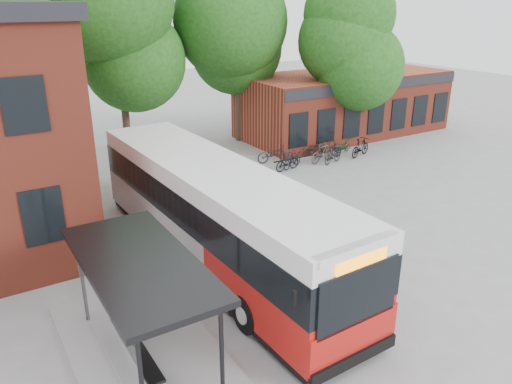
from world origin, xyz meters
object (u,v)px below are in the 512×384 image
city_bus (216,216)px  bicycle_2 (292,160)px  bicycle_4 (314,148)px  bicycle_5 (333,155)px  bicycle_1 (287,162)px  bicycle_7 (360,147)px  bus_shelter (144,311)px  bicycle_3 (322,153)px  bicycle_extra_0 (342,146)px  bicycle_6 (327,150)px  bicycle_0 (274,154)px

city_bus → bicycle_2: 10.86m
city_bus → bicycle_4: bearing=35.7°
bicycle_2 → bicycle_5: 2.44m
bicycle_1 → bicycle_7: size_ratio=0.88×
city_bus → bicycle_1: bearing=39.2°
bus_shelter → city_bus: bearing=43.1°
bicycle_3 → bicycle_extra_0: bicycle_3 is taller
bus_shelter → bicycle_3: bearing=36.7°
bus_shelter → bicycle_extra_0: size_ratio=4.46×
bicycle_6 → bus_shelter: bearing=150.2°
bicycle_1 → bicycle_7: bicycle_7 is taller
bicycle_2 → bicycle_4: bicycle_4 is taller
bicycle_5 → bus_shelter: bearing=109.0°
bicycle_1 → bicycle_extra_0: bicycle_1 is taller
bicycle_1 → bicycle_4: bearing=-71.2°
bicycle_2 → bicycle_6: size_ratio=1.00×
bicycle_3 → bicycle_7: bicycle_7 is taller
bicycle_5 → bicycle_6: bicycle_5 is taller
bus_shelter → bicycle_6: bearing=36.6°
bus_shelter → bicycle_extra_0: (16.27, 11.32, -1.04)m
bicycle_4 → bicycle_extra_0: bicycle_4 is taller
bicycle_6 → bicycle_7: (1.70, -0.90, 0.12)m
bicycle_7 → bicycle_3: bearing=66.6°
bicycle_3 → bicycle_4: size_ratio=1.09×
bicycle_2 → bicycle_6: same height
bicycle_3 → bicycle_5: size_ratio=1.20×
city_bus → bicycle_5: city_bus is taller
bicycle_5 → bicycle_4: bearing=-18.8°
bicycle_2 → bicycle_extra_0: 4.24m
bicycle_5 → bicycle_7: (2.22, 0.19, 0.09)m
city_bus → bicycle_5: (10.61, 6.43, -1.28)m
city_bus → bus_shelter: bearing=-138.7°
bicycle_2 → bicycle_3: 2.00m
bicycle_3 → bicycle_4: bicycle_3 is taller
city_bus → bicycle_6: bearing=32.2°
city_bus → bicycle_7: bearing=25.5°
bicycle_7 → bicycle_4: bearing=35.6°
bicycle_5 → city_bus: bearing=105.5°
bicycle_1 → bicycle_5: 2.87m
bicycle_0 → bicycle_4: bearing=-80.5°
bicycle_0 → bicycle_5: bicycle_0 is taller
bicycle_1 → bicycle_extra_0: bearing=-85.9°
bicycle_2 → bicycle_3: bearing=-115.4°
bus_shelter → bicycle_0: 16.80m
city_bus → bicycle_6: (11.12, 7.52, -1.30)m
bicycle_2 → bicycle_4: size_ratio=0.98×
bicycle_6 → bicycle_extra_0: size_ratio=1.04×
city_bus → bicycle_2: size_ratio=8.35×
bicycle_2 → bicycle_4: (2.47, 1.23, 0.01)m
bicycle_1 → bicycle_4: size_ratio=0.96×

